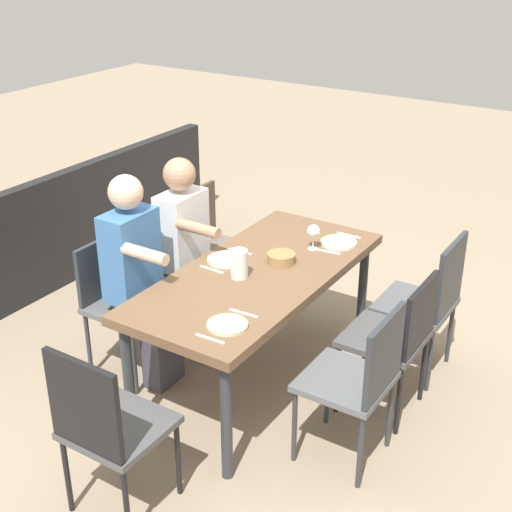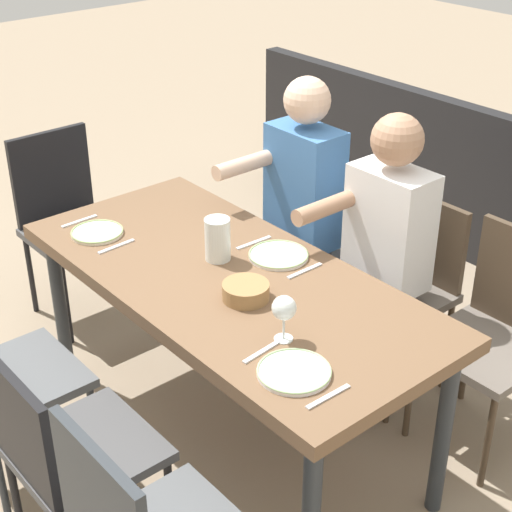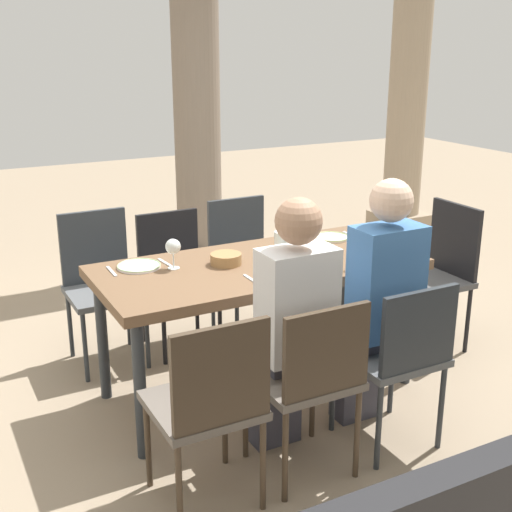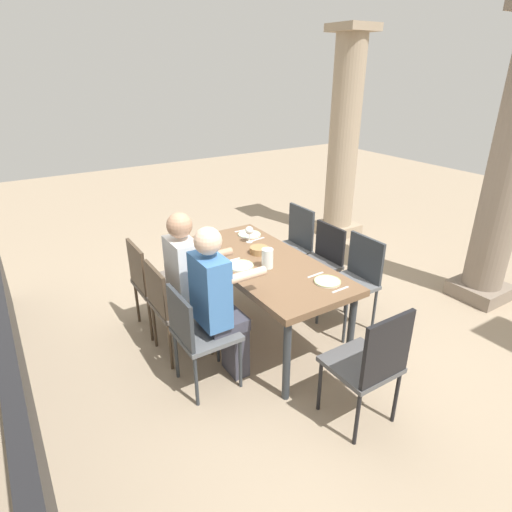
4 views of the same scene
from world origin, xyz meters
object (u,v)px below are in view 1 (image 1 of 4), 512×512
Objects in this scene: plate_2 at (227,325)px; water_pitcher at (239,265)px; chair_mid_north at (397,334)px; chair_east_south at (119,296)px; plate_1 at (226,259)px; chair_east_north at (360,376)px; wine_glass_0 at (313,232)px; bread_basket at (281,258)px; chair_west_north at (429,297)px; diner_man_white at (190,248)px; diner_woman_green at (140,275)px; plate_0 at (339,242)px; dining_table at (258,282)px; chair_mid_south at (169,266)px; chair_head_east at (106,423)px; chair_west_south at (211,240)px.

water_pitcher is (-0.49, -0.25, 0.07)m from plate_2.
chair_mid_north is 1.04m from plate_2.
plate_1 is at bearing 120.17° from chair_east_south.
plate_2 is (0.79, -0.61, 0.26)m from chair_mid_north.
plate_2 is (0.29, -0.62, 0.25)m from chair_east_north.
wine_glass_0 is 0.96× the size of bread_basket.
wine_glass_0 reaches higher than bread_basket.
chair_west_north is 1.27m from plate_1.
chair_mid_north is at bearing 90.12° from diner_man_white.
plate_2 is (0.29, 0.84, 0.07)m from diner_woman_green.
diner_woman_green is 0.89m from plate_2.
chair_west_north is 5.72× the size of wine_glass_0.
plate_0 is 0.22m from wine_glass_0.
chair_mid_north is 5.34× the size of wine_glass_0.
water_pitcher reaches higher than chair_mid_north.
plate_1 is at bearing -107.76° from chair_east_north.
dining_table is 1.33× the size of diner_woman_green.
chair_mid_south is at bearing -90.41° from bread_basket.
plate_0 is (-1.92, 0.23, 0.24)m from chair_head_east.
diner_man_white is at bearing -90.28° from bread_basket.
chair_head_east reaches higher than dining_table.
chair_west_north is 1.93m from chair_east_south.
chair_mid_south is at bearing -74.06° from wine_glass_0.
plate_2 is (-0.70, 0.21, 0.24)m from chair_head_east.
plate_1 is 1.38× the size of water_pitcher.
chair_west_north is at bearing 179.02° from chair_mid_north.
chair_west_south reaches higher than plate_1.
plate_1 is at bearing 68.23° from diner_man_white.
bread_basket is (-0.79, -0.15, 0.02)m from plate_2.
chair_mid_south is 1.72m from chair_east_north.
chair_east_south is 0.87m from water_pitcher.
chair_mid_north is at bearing 90.00° from chair_mid_south.
diner_woman_green is (0.99, -1.46, 0.18)m from chair_west_north.
plate_2 is (0.61, 0.21, 0.08)m from dining_table.
plate_1 is at bearing -39.89° from wine_glass_0.
chair_mid_south is 0.26m from diner_man_white.
dining_table is 1.96× the size of chair_east_north.
diner_woman_green is 5.65× the size of plate_1.
diner_woman_green is at bearing -42.49° from plate_0.
chair_head_east and water_pitcher have the same top height.
chair_west_north is 0.72× the size of diner_man_white.
chair_east_south is at bearing -60.58° from bread_basket.
chair_mid_north is 4.03× the size of plate_2.
wine_glass_0 reaches higher than dining_table.
chair_west_south is at bearing -179.72° from chair_east_south.
chair_west_north is 1.22m from water_pitcher.
plate_2 is 1.26× the size of water_pitcher.
chair_east_north is 0.95m from bread_basket.
chair_mid_south is at bearing 0.54° from chair_west_south.
wine_glass_0 is at bearing -31.98° from plate_0.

